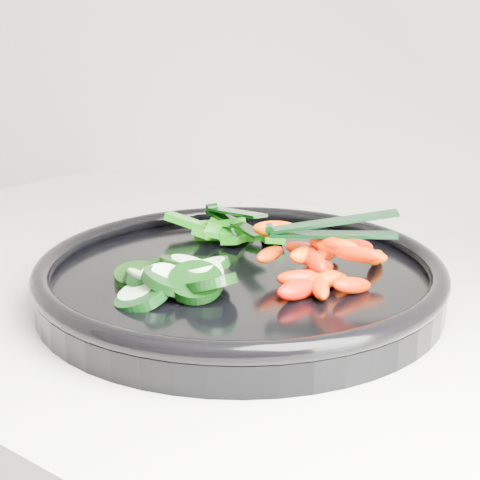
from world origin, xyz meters
The scene contains 6 objects.
veggie_tray centered at (-0.45, 1.66, 0.95)m, with size 0.45×0.45×0.04m.
cucumber_pile centered at (-0.48, 1.60, 0.96)m, with size 0.14×0.12×0.04m.
carrot_pile centered at (-0.38, 1.69, 0.97)m, with size 0.14×0.16×0.05m.
pepper_pile centered at (-0.52, 1.74, 0.96)m, with size 0.14×0.09×0.04m.
tong_carrot centered at (-0.37, 1.69, 1.00)m, with size 0.10×0.07×0.02m.
tong_pepper centered at (-0.51, 1.74, 0.98)m, with size 0.11×0.06×0.02m.
Camera 1 is at (-0.11, 1.19, 1.17)m, focal length 50.00 mm.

